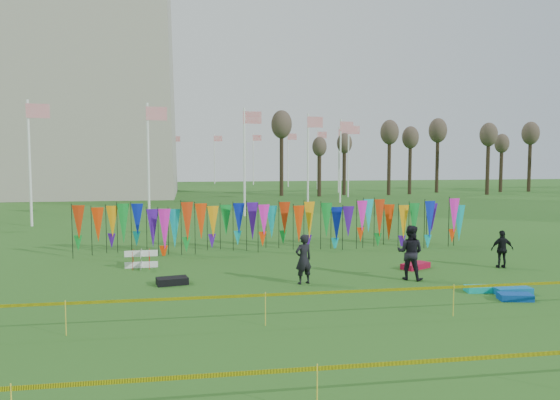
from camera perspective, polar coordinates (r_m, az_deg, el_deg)
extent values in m
plane|color=#235518|center=(17.70, 4.14, -9.99)|extent=(160.00, 160.00, 0.00)
cylinder|color=white|center=(67.11, 6.17, 4.18)|extent=(0.16, 0.16, 8.00)
plane|color=red|center=(67.34, 6.69, 6.99)|extent=(1.40, 0.00, 1.40)
cylinder|color=white|center=(73.89, 3.94, 4.24)|extent=(0.16, 0.16, 8.00)
plane|color=red|center=(74.09, 4.41, 6.79)|extent=(1.40, 0.00, 1.40)
cylinder|color=white|center=(79.93, 0.86, 4.27)|extent=(0.16, 0.16, 8.00)
plane|color=red|center=(80.09, 1.28, 6.63)|extent=(1.40, 0.00, 1.40)
cylinder|color=white|center=(85.01, -2.81, 4.29)|extent=(0.16, 0.16, 8.00)
plane|color=red|center=(85.13, -2.41, 6.51)|extent=(1.40, 0.00, 1.40)
cylinder|color=white|center=(88.98, -6.86, 4.27)|extent=(0.16, 0.16, 8.00)
plane|color=red|center=(89.06, -6.49, 6.40)|extent=(1.40, 0.00, 1.40)
cylinder|color=white|center=(91.73, -11.17, 4.23)|extent=(0.16, 0.16, 8.00)
plane|color=red|center=(91.76, -10.83, 6.29)|extent=(1.40, 0.00, 1.40)
cylinder|color=white|center=(93.18, -15.62, 4.15)|extent=(0.16, 0.16, 8.00)
plane|color=red|center=(93.16, -15.30, 6.19)|extent=(1.40, 0.00, 1.40)
cylinder|color=white|center=(93.29, -20.13, 4.04)|extent=(0.16, 0.16, 8.00)
plane|color=red|center=(93.22, -19.82, 6.08)|extent=(1.40, 0.00, 1.40)
cylinder|color=white|center=(92.06, -24.59, 3.90)|extent=(0.16, 0.16, 8.00)
plane|color=red|center=(91.95, -24.30, 5.97)|extent=(1.40, 0.00, 1.40)
cylinder|color=white|center=(37.97, -24.69, 3.49)|extent=(0.16, 0.16, 8.00)
plane|color=red|center=(37.92, -23.98, 8.51)|extent=(1.40, 0.00, 1.40)
cylinder|color=white|center=(37.70, -13.60, 3.78)|extent=(0.16, 0.16, 8.00)
plane|color=red|center=(37.76, -12.77, 8.81)|extent=(1.40, 0.00, 1.40)
cylinder|color=white|center=(40.60, -3.74, 3.95)|extent=(0.16, 0.16, 8.00)
plane|color=red|center=(40.76, -2.91, 8.60)|extent=(1.40, 0.00, 1.40)
cylinder|color=white|center=(45.91, 2.94, 4.03)|extent=(0.16, 0.16, 8.00)
plane|color=red|center=(46.13, 3.69, 8.13)|extent=(1.40, 0.00, 1.40)
cylinder|color=white|center=(52.62, 6.33, 4.08)|extent=(0.16, 0.16, 8.00)
plane|color=red|center=(52.86, 6.99, 7.65)|extent=(1.40, 0.00, 1.40)
cylinder|color=white|center=(59.89, 7.15, 4.13)|extent=(0.16, 0.16, 8.00)
plane|color=red|center=(60.13, 7.74, 7.27)|extent=(1.40, 0.00, 1.40)
cylinder|color=black|center=(26.08, -20.35, -3.03)|extent=(0.03, 0.03, 2.24)
cone|color=red|center=(26.00, -19.75, -2.50)|extent=(0.64, 0.64, 1.60)
cylinder|color=black|center=(25.97, -19.09, -3.03)|extent=(0.03, 0.03, 2.24)
cone|color=#F33A07|center=(25.90, -18.49, -2.50)|extent=(0.64, 0.64, 1.60)
cylinder|color=black|center=(25.88, -17.82, -3.02)|extent=(0.03, 0.03, 2.24)
cone|color=#FFA10D|center=(25.81, -17.21, -2.49)|extent=(0.64, 0.64, 1.60)
cylinder|color=black|center=(25.80, -16.54, -3.02)|extent=(0.03, 0.03, 2.24)
cone|color=#119930|center=(25.74, -15.93, -2.48)|extent=(0.64, 0.64, 1.60)
cylinder|color=black|center=(25.74, -15.26, -3.01)|extent=(0.03, 0.03, 2.24)
cone|color=#0B21C0|center=(25.68, -14.64, -2.47)|extent=(0.64, 0.64, 1.60)
cylinder|color=black|center=(25.68, -13.96, -3.00)|extent=(0.03, 0.03, 2.24)
cone|color=#46129D|center=(25.63, -13.35, -2.45)|extent=(0.64, 0.64, 1.60)
cylinder|color=black|center=(25.64, -12.67, -2.98)|extent=(0.03, 0.03, 2.24)
cone|color=#FC1CC7|center=(25.60, -12.05, -2.44)|extent=(0.64, 0.64, 1.60)
cylinder|color=black|center=(25.62, -11.37, -2.97)|extent=(0.03, 0.03, 2.24)
cone|color=#0CAEB5|center=(25.58, -10.75, -2.43)|extent=(0.64, 0.64, 1.60)
cylinder|color=black|center=(25.60, -10.07, -2.95)|extent=(0.03, 0.03, 2.24)
cone|color=red|center=(25.57, -9.45, -2.41)|extent=(0.64, 0.64, 1.60)
cylinder|color=black|center=(25.60, -8.77, -2.94)|extent=(0.03, 0.03, 2.24)
cone|color=#F33A07|center=(25.58, -8.15, -2.39)|extent=(0.64, 0.64, 1.60)
cylinder|color=black|center=(25.62, -7.47, -2.92)|extent=(0.03, 0.03, 2.24)
cone|color=#FFA10D|center=(25.60, -6.85, -2.37)|extent=(0.64, 0.64, 1.60)
cylinder|color=black|center=(25.64, -6.17, -2.90)|extent=(0.03, 0.03, 2.24)
cone|color=#119930|center=(25.63, -5.55, -2.35)|extent=(0.64, 0.64, 1.60)
cylinder|color=black|center=(25.68, -4.88, -2.88)|extent=(0.03, 0.03, 2.24)
cone|color=#0B21C0|center=(25.67, -4.26, -2.33)|extent=(0.64, 0.64, 1.60)
cylinder|color=black|center=(25.73, -3.59, -2.85)|extent=(0.03, 0.03, 2.24)
cone|color=#46129D|center=(25.73, -2.97, -2.31)|extent=(0.64, 0.64, 1.60)
cylinder|color=black|center=(25.80, -2.30, -2.83)|extent=(0.03, 0.03, 2.24)
cone|color=#FC1CC7|center=(25.80, -1.69, -2.28)|extent=(0.64, 0.64, 1.60)
cylinder|color=black|center=(25.88, -1.02, -2.80)|extent=(0.03, 0.03, 2.24)
cone|color=#0CAEB5|center=(25.89, -0.41, -2.26)|extent=(0.64, 0.64, 1.60)
cylinder|color=black|center=(25.97, 0.24, -2.78)|extent=(0.03, 0.03, 2.24)
cone|color=red|center=(25.99, 0.85, -2.24)|extent=(0.64, 0.64, 1.60)
cylinder|color=black|center=(26.07, 1.50, -2.75)|extent=(0.03, 0.03, 2.24)
cone|color=#F33A07|center=(26.09, 2.11, -2.21)|extent=(0.64, 0.64, 1.60)
cylinder|color=black|center=(26.19, 2.75, -2.72)|extent=(0.03, 0.03, 2.24)
cone|color=#FFA10D|center=(26.22, 3.35, -2.18)|extent=(0.64, 0.64, 1.60)
cylinder|color=black|center=(26.31, 3.99, -2.69)|extent=(0.03, 0.03, 2.24)
cone|color=#119930|center=(26.35, 4.59, -2.15)|extent=(0.64, 0.64, 1.60)
cylinder|color=black|center=(26.45, 5.21, -2.66)|extent=(0.03, 0.03, 2.24)
cone|color=#0B21C0|center=(26.50, 5.80, -2.13)|extent=(0.64, 0.64, 1.60)
cylinder|color=black|center=(26.61, 6.43, -2.63)|extent=(0.03, 0.03, 2.24)
cone|color=#46129D|center=(26.65, 7.01, -2.10)|extent=(0.64, 0.64, 1.60)
cylinder|color=black|center=(26.77, 7.62, -2.60)|extent=(0.03, 0.03, 2.24)
cone|color=#FC1CC7|center=(26.82, 8.20, -2.07)|extent=(0.64, 0.64, 1.60)
cylinder|color=black|center=(26.95, 8.80, -2.56)|extent=(0.03, 0.03, 2.24)
cone|color=#0CAEB5|center=(27.01, 9.37, -2.04)|extent=(0.64, 0.64, 1.60)
cylinder|color=black|center=(27.13, 9.97, -2.53)|extent=(0.03, 0.03, 2.24)
cone|color=red|center=(27.20, 10.53, -2.01)|extent=(0.64, 0.64, 1.60)
cylinder|color=black|center=(27.33, 11.12, -2.49)|extent=(0.03, 0.03, 2.24)
cone|color=#F33A07|center=(27.40, 11.68, -1.98)|extent=(0.64, 0.64, 1.60)
cylinder|color=black|center=(27.54, 12.25, -2.46)|extent=(0.03, 0.03, 2.24)
cone|color=#FFA10D|center=(27.61, 12.80, -1.94)|extent=(0.64, 0.64, 1.60)
cylinder|color=black|center=(27.76, 13.37, -2.42)|extent=(0.03, 0.03, 2.24)
cone|color=#119930|center=(27.84, 13.91, -1.91)|extent=(0.64, 0.64, 1.60)
cylinder|color=black|center=(27.99, 14.46, -2.39)|extent=(0.03, 0.03, 2.24)
cone|color=#0B21C0|center=(28.07, 15.00, -1.88)|extent=(0.64, 0.64, 1.60)
cylinder|color=black|center=(28.23, 15.54, -2.35)|extent=(0.03, 0.03, 2.24)
cone|color=#46129D|center=(28.32, 16.07, -1.85)|extent=(0.64, 0.64, 1.60)
cylinder|color=black|center=(28.48, 16.60, -2.32)|extent=(0.03, 0.03, 2.24)
cone|color=#FC1CC7|center=(28.57, 17.12, -1.82)|extent=(0.64, 0.64, 1.60)
cylinder|color=black|center=(28.73, 17.64, -2.28)|extent=(0.03, 0.03, 2.24)
cone|color=#0CAEB5|center=(28.84, 18.15, -1.79)|extent=(0.64, 0.64, 1.60)
cube|color=#E8E504|center=(14.95, 6.64, -9.50)|extent=(26.00, 0.01, 0.08)
cylinder|color=yellow|center=(14.79, -21.02, -11.42)|extent=(0.02, 0.02, 0.90)
cylinder|color=yellow|center=(14.64, -1.07, -11.28)|extent=(0.02, 0.02, 0.90)
cylinder|color=yellow|center=(16.11, 17.09, -10.00)|extent=(0.02, 0.02, 0.90)
cube|color=#E8E504|center=(10.40, 14.71, -16.02)|extent=(26.00, 0.01, 0.08)
cylinder|color=yellow|center=(9.94, 3.44, -19.18)|extent=(0.02, 0.02, 0.90)
cylinder|color=#352A1A|center=(61.48, -0.04, 3.43)|extent=(0.44, 0.44, 6.40)
ellipsoid|color=#4E4134|center=(61.50, -0.04, 6.56)|extent=(1.92, 1.92, 2.56)
cylinder|color=#352A1A|center=(62.26, 3.60, 3.43)|extent=(0.44, 0.44, 6.40)
ellipsoid|color=#4E4134|center=(62.28, 3.61, 6.53)|extent=(1.92, 1.92, 2.56)
cylinder|color=#352A1A|center=(63.28, 7.14, 3.43)|extent=(0.44, 0.44, 6.40)
ellipsoid|color=#4E4134|center=(63.30, 7.17, 6.47)|extent=(1.92, 1.92, 2.56)
cylinder|color=#352A1A|center=(64.54, 10.55, 3.41)|extent=(0.44, 0.44, 6.40)
ellipsoid|color=#4E4134|center=(64.56, 10.59, 6.39)|extent=(1.92, 1.92, 2.56)
cylinder|color=#352A1A|center=(66.01, 13.82, 3.38)|extent=(0.44, 0.44, 6.40)
ellipsoid|color=#4E4134|center=(66.03, 13.87, 6.29)|extent=(1.92, 1.92, 2.56)
cylinder|color=#352A1A|center=(67.69, 16.94, 3.34)|extent=(0.44, 0.44, 6.40)
ellipsoid|color=#4E4134|center=(67.71, 17.00, 6.18)|extent=(1.92, 1.92, 2.56)
cylinder|color=#352A1A|center=(69.56, 19.89, 3.29)|extent=(0.44, 0.44, 6.40)
ellipsoid|color=#4E4134|center=(69.58, 19.97, 6.06)|extent=(1.92, 1.92, 2.56)
cylinder|color=#352A1A|center=(71.60, 22.69, 3.24)|extent=(0.44, 0.44, 6.40)
ellipsoid|color=#4E4134|center=(71.62, 22.77, 5.93)|extent=(1.92, 1.92, 2.56)
cylinder|color=#352A1A|center=(73.80, 25.33, 3.18)|extent=(0.44, 0.44, 6.40)
ellipsoid|color=#4E4134|center=(73.82, 25.42, 5.79)|extent=(1.92, 1.92, 2.56)
cylinder|color=red|center=(22.24, -15.19, -6.16)|extent=(0.02, 0.02, 0.73)
cylinder|color=red|center=(22.18, -13.54, -6.16)|extent=(0.02, 0.02, 0.73)
cylinder|color=red|center=(22.86, -15.03, -5.87)|extent=(0.02, 0.02, 0.73)
cylinder|color=red|center=(22.81, -13.43, -5.86)|extent=(0.02, 0.02, 0.73)
imported|color=black|center=(19.13, 2.47, -6.19)|extent=(0.75, 0.65, 1.75)
imported|color=black|center=(20.30, 13.44, -5.36)|extent=(1.13, 1.04, 1.98)
imported|color=black|center=(23.56, 22.20, -4.78)|extent=(0.95, 0.63, 1.51)
cube|color=#0CB6B3|center=(19.33, 20.22, -8.71)|extent=(1.04, 0.61, 0.20)
cube|color=#0A42A5|center=(18.65, 23.36, -9.28)|extent=(1.07, 0.71, 0.21)
cube|color=#AC0B2E|center=(22.46, 13.97, -6.68)|extent=(1.34, 1.09, 0.22)
cube|color=black|center=(19.55, -11.20, -8.29)|extent=(1.16, 0.81, 0.24)
cube|color=#0D6BB8|center=(19.42, 23.09, -8.70)|extent=(1.19, 0.60, 0.22)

